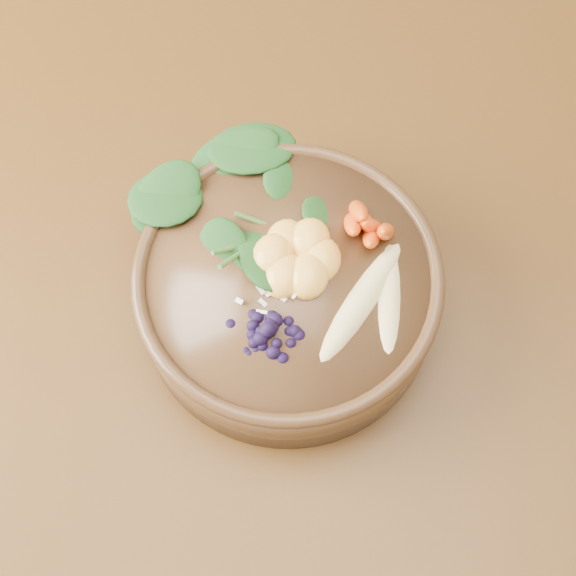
% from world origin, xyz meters
% --- Properties ---
extents(ground, '(4.00, 4.00, 0.00)m').
position_xyz_m(ground, '(0.00, 0.00, 0.00)').
color(ground, '#381E0F').
rests_on(ground, ground).
extents(dining_table, '(1.60, 0.90, 0.75)m').
position_xyz_m(dining_table, '(0.00, 0.00, 0.66)').
color(dining_table, '#331C0C').
rests_on(dining_table, ground).
extents(stoneware_bowl, '(0.36, 0.36, 0.09)m').
position_xyz_m(stoneware_bowl, '(-0.11, -0.10, 0.79)').
color(stoneware_bowl, '#4A311A').
rests_on(stoneware_bowl, dining_table).
extents(kale_heap, '(0.24, 0.22, 0.05)m').
position_xyz_m(kale_heap, '(-0.15, -0.03, 0.86)').
color(kale_heap, '#1B4818').
rests_on(kale_heap, stoneware_bowl).
extents(carrot_cluster, '(0.08, 0.08, 0.09)m').
position_xyz_m(carrot_cluster, '(-0.04, -0.03, 0.88)').
color(carrot_cluster, '#EB5014').
rests_on(carrot_cluster, stoneware_bowl).
extents(banana_halves, '(0.10, 0.18, 0.03)m').
position_xyz_m(banana_halves, '(-0.02, -0.11, 0.85)').
color(banana_halves, '#E0CC84').
rests_on(banana_halves, stoneware_bowl).
extents(mandarin_cluster, '(0.11, 0.11, 0.04)m').
position_xyz_m(mandarin_cluster, '(-0.11, -0.08, 0.85)').
color(mandarin_cluster, gold).
rests_on(mandarin_cluster, stoneware_bowl).
extents(blueberry_pile, '(0.16, 0.13, 0.04)m').
position_xyz_m(blueberry_pile, '(-0.12, -0.17, 0.86)').
color(blueberry_pile, black).
rests_on(blueberry_pile, stoneware_bowl).
extents(coconut_flakes, '(0.11, 0.09, 0.01)m').
position_xyz_m(coconut_flakes, '(-0.11, -0.13, 0.84)').
color(coconut_flakes, white).
rests_on(coconut_flakes, stoneware_bowl).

